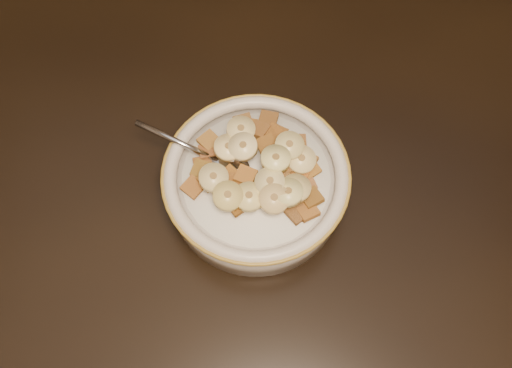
{
  "coord_description": "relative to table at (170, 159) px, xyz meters",
  "views": [
    {
      "loc": [
        0.12,
        -0.32,
        1.35
      ],
      "look_at": [
        0.11,
        -0.05,
        0.78
      ],
      "focal_mm": 40.0,
      "sensor_mm": 36.0,
      "label": 1
    }
  ],
  "objects": [
    {
      "name": "banana_slice_3",
      "position": [
        0.16,
        -0.04,
        0.09
      ],
      "size": [
        0.03,
        0.03,
        0.02
      ],
      "primitive_type": "cylinder",
      "rotation": [
        -0.11,
        -0.1,
        3.06
      ],
      "color": "#FEDF94",
      "rests_on": "milk"
    },
    {
      "name": "banana_slice_1",
      "position": [
        0.13,
        -0.04,
        0.1
      ],
      "size": [
        0.04,
        0.04,
        0.01
      ],
      "primitive_type": "cylinder",
      "rotation": [
        0.13,
        0.06,
        2.55
      ],
      "color": "#E8DE7C",
      "rests_on": "milk"
    },
    {
      "name": "cereal_square_15",
      "position": [
        0.08,
        -0.06,
        0.08
      ],
      "size": [
        0.03,
        0.03,
        0.01
      ],
      "primitive_type": "cube",
      "rotation": [
        -0.1,
        -0.02,
        2.43
      ],
      "color": "#8A5B1A",
      "rests_on": "milk"
    },
    {
      "name": "banana_slice_2",
      "position": [
        0.08,
        -0.09,
        0.09
      ],
      "size": [
        0.04,
        0.04,
        0.01
      ],
      "primitive_type": "cylinder",
      "rotation": [
        0.13,
        -0.03,
        1.3
      ],
      "color": "tan",
      "rests_on": "milk"
    },
    {
      "name": "cereal_square_2",
      "position": [
        0.06,
        -0.06,
        0.08
      ],
      "size": [
        0.03,
        0.03,
        0.01
      ],
      "primitive_type": "cube",
      "rotation": [
        -0.07,
        -0.15,
        2.32
      ],
      "color": "brown",
      "rests_on": "milk"
    },
    {
      "name": "banana_slice_7",
      "position": [
        0.09,
        -0.01,
        0.09
      ],
      "size": [
        0.04,
        0.04,
        0.01
      ],
      "primitive_type": "cylinder",
      "rotation": [
        0.09,
        -0.03,
        1.9
      ],
      "color": "#E4D385",
      "rests_on": "milk"
    },
    {
      "name": "cereal_square_10",
      "position": [
        0.12,
        -0.0,
        0.08
      ],
      "size": [
        0.03,
        0.03,
        0.01
      ],
      "primitive_type": "cube",
      "rotation": [
        -0.21,
        -0.16,
        0.77
      ],
      "color": "#965918",
      "rests_on": "milk"
    },
    {
      "name": "cereal_square_22",
      "position": [
        0.09,
        0.01,
        0.07
      ],
      "size": [
        0.03,
        0.03,
        0.01
      ],
      "primitive_type": "cube",
      "rotation": [
        0.0,
        -0.11,
        1.94
      ],
      "color": "brown",
      "rests_on": "milk"
    },
    {
      "name": "cereal_square_14",
      "position": [
        0.13,
        -0.0,
        0.07
      ],
      "size": [
        0.03,
        0.03,
        0.01
      ],
      "primitive_type": "cube",
      "rotation": [
        0.2,
        -0.09,
        2.79
      ],
      "color": "brown",
      "rests_on": "milk"
    },
    {
      "name": "milk",
      "position": [
        0.11,
        -0.05,
        0.07
      ],
      "size": [
        0.16,
        0.16,
        0.0
      ],
      "primitive_type": "cylinder",
      "color": "white",
      "rests_on": "cereal_bowl"
    },
    {
      "name": "cereal_square_3",
      "position": [
        0.14,
        -0.06,
        0.08
      ],
      "size": [
        0.03,
        0.03,
        0.01
      ],
      "primitive_type": "cube",
      "rotation": [
        -0.21,
        -0.12,
        0.99
      ],
      "color": "olive",
      "rests_on": "milk"
    },
    {
      "name": "cereal_square_9",
      "position": [
        0.05,
        -0.05,
        0.08
      ],
      "size": [
        0.02,
        0.03,
        0.01
      ],
      "primitive_type": "cube",
      "rotation": [
        0.01,
        -0.1,
        1.29
      ],
      "color": "brown",
      "rests_on": "milk"
    },
    {
      "name": "cereal_square_17",
      "position": [
        0.15,
        -0.05,
        0.08
      ],
      "size": [
        0.03,
        0.03,
        0.01
      ],
      "primitive_type": "cube",
      "rotation": [
        0.04,
        -0.15,
        1.15
      ],
      "color": "#9D5919",
      "rests_on": "milk"
    },
    {
      "name": "cereal_square_30",
      "position": [
        0.14,
        -0.02,
        0.08
      ],
      "size": [
        0.03,
        0.03,
        0.01
      ],
      "primitive_type": "cube",
      "rotation": [
        -0.25,
        -0.11,
        0.94
      ],
      "color": "#9D692D",
      "rests_on": "milk"
    },
    {
      "name": "cereal_square_8",
      "position": [
        0.06,
        -0.03,
        0.07
      ],
      "size": [
        0.03,
        0.03,
        0.01
      ],
      "primitive_type": "cube",
      "rotation": [
        -0.25,
        -0.08,
        0.31
      ],
      "color": "brown",
      "rests_on": "milk"
    },
    {
      "name": "cereal_square_25",
      "position": [
        0.16,
        -0.09,
        0.07
      ],
      "size": [
        0.03,
        0.03,
        0.01
      ],
      "primitive_type": "cube",
      "rotation": [
        -0.14,
        0.07,
        0.55
      ],
      "color": "#94561C",
      "rests_on": "milk"
    },
    {
      "name": "cereal_square_0",
      "position": [
        0.11,
        0.0,
        0.08
      ],
      "size": [
        0.03,
        0.03,
        0.01
      ],
      "primitive_type": "cube",
      "rotation": [
        -0.14,
        0.15,
        1.12
      ],
      "color": "brown",
      "rests_on": "milk"
    },
    {
      "name": "cereal_square_1",
      "position": [
        0.16,
        -0.03,
        0.07
      ],
      "size": [
        0.03,
        0.03,
        0.01
      ],
      "primitive_type": "cube",
      "rotation": [
        -0.13,
        0.12,
        2.59
      ],
      "color": "brown",
      "rests_on": "milk"
    },
    {
      "name": "cereal_square_19",
      "position": [
        0.06,
        -0.02,
        0.07
      ],
      "size": [
        0.03,
        0.03,
        0.01
      ],
      "primitive_type": "cube",
      "rotation": [
        -0.17,
        -0.13,
        1.28
      ],
      "color": "brown",
      "rests_on": "milk"
    },
    {
      "name": "cereal_square_24",
      "position": [
        0.17,
        -0.08,
        0.08
      ],
      "size": [
        0.03,
        0.03,
        0.01
      ],
      "primitive_type": "cube",
      "rotation": [
        -0.04,
        0.18,
        2.14
      ],
      "color": "brown",
      "rests_on": "milk"
    },
    {
      "name": "cereal_square_26",
      "position": [
        0.15,
        -0.04,
        0.08
      ],
      "size": [
        0.03,
        0.03,
        0.01
      ],
      "primitive_type": "cube",
      "rotation": [
        0.09,
        0.17,
        2.0
      ],
      "color": "#9A6132",
      "rests_on": "milk"
    },
    {
      "name": "cereal_square_4",
      "position": [
        0.04,
        -0.07,
        0.07
      ],
      "size": [
        0.03,
        0.03,
        0.01
      ],
      "primitive_type": "cube",
      "rotation": [
        0.09,
        -0.08,
        0.94
      ],
      "color": "olive",
      "rests_on": "milk"
    },
    {
      "name": "cereal_square_27",
      "position": [
        0.17,
        -0.04,
        0.08
      ],
      "size": [
        0.03,
        0.03,
        0.01
      ],
      "primitive_type": "cube",
      "rotation": [
        -0.06,
        -0.12,
        2.22
      ],
      "color": "#996018",
      "rests_on": "milk"
    },
    {
      "name": "cereal_square_11",
      "position": [
        0.1,
        -0.06,
        0.09
      ],
      "size": [
        0.03,
        0.03,
        0.01
      ],
      "primitive_type": "cube",
      "rotation": [
        0.08,
        -0.02,
        2.8
      ],
      "color": "brown",
      "rests_on": "milk"
    },
    {
      "name": "cereal_square_31",
      "position": [
        0.09,
        -0.07,
        0.08
      ],
      "size": [
        0.02,
        0.02,
        0.01
      ],
      "primitive_type": "cube",
      "rotation": [
        -0.07,
        0.01,
        1.55
      ],
      "color": "brown",
      "rests_on": "milk"
    },
    {
      "name": "banana_slice_10",
      "position": [
        0.15,
        -0.07,
        0.09
      ],
      "size": [
        0.03,
        0.03,
        0.01
      ],
      "primitive_type": "cylinder",
      "rotation": [
        0.07,
        0.12,
        1.48
      ],
      "color": "#D5B969",
      "rests_on": "milk"
    },
    {
      "name": "banana_slice_9",
      "position": [
        0.08,
        -0.03,
        0.09
      ],
      "size": [
        0.04,
        0.04,
        0.01
      ],
      "primitive_type": "cylinder",
      "rotation": [
        -0.05,
        0.09,
        0.37
      ],
      "color": "#F7E08A",
      "rests_on": "milk"
    },
    {
      "name": "banana_slice_6",
      "position": [
        0.09,
        -0.03,
        0.09
      ],
      "size": [
        0.04,
        0.04,
        0.02
      ],
      "primitive_type": "cylinder",
      "rotation": [
        -0.11,
        -0.13,
        1.08
      ],
      "color": "#F9DFA1",
      "rests_on": "milk"
    },
    {
      "name": "cereal_square_6",
      "position": [
        0.12,
        0.02,
        0.07
      ],
      "size": [
        0.02,
        0.02,
        0.01
      ],
      "primitive_type": "cube",
      "rotation": [
        -0.02,
        0.12,
        1.4
      ],
      "color": "brown",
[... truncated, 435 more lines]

